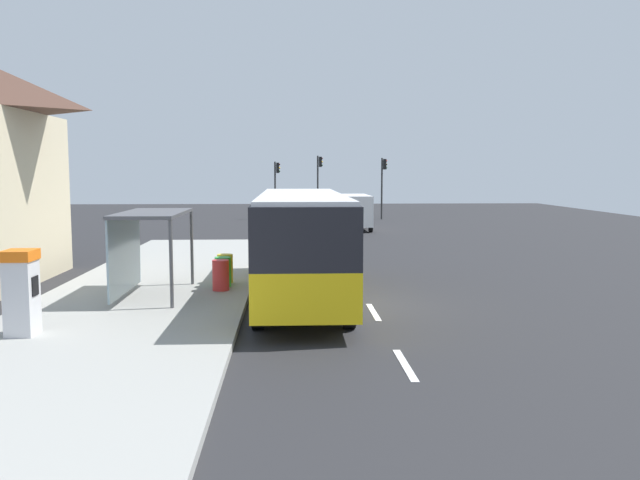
% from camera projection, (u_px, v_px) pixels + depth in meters
% --- Properties ---
extents(ground_plane, '(56.00, 92.00, 0.04)m').
position_uv_depth(ground_plane, '(331.00, 249.00, 33.14)').
color(ground_plane, '#262628').
extents(sidewalk_platform, '(6.20, 30.00, 0.18)m').
position_uv_depth(sidewalk_platform, '(152.00, 291.00, 20.91)').
color(sidewalk_platform, '#999993').
rests_on(sidewalk_platform, ground).
extents(lane_stripe_seg_0, '(0.16, 2.20, 0.01)m').
position_uv_depth(lane_stripe_seg_0, '(405.00, 365.00, 13.27)').
color(lane_stripe_seg_0, silver).
rests_on(lane_stripe_seg_0, ground).
extents(lane_stripe_seg_1, '(0.16, 2.20, 0.01)m').
position_uv_depth(lane_stripe_seg_1, '(373.00, 312.00, 18.24)').
color(lane_stripe_seg_1, silver).
rests_on(lane_stripe_seg_1, ground).
extents(lane_stripe_seg_2, '(0.16, 2.20, 0.01)m').
position_uv_depth(lane_stripe_seg_2, '(355.00, 282.00, 23.21)').
color(lane_stripe_seg_2, silver).
rests_on(lane_stripe_seg_2, ground).
extents(lane_stripe_seg_3, '(0.16, 2.20, 0.01)m').
position_uv_depth(lane_stripe_seg_3, '(344.00, 262.00, 28.18)').
color(lane_stripe_seg_3, silver).
rests_on(lane_stripe_seg_3, ground).
extents(lane_stripe_seg_4, '(0.16, 2.20, 0.01)m').
position_uv_depth(lane_stripe_seg_4, '(336.00, 249.00, 33.14)').
color(lane_stripe_seg_4, silver).
rests_on(lane_stripe_seg_4, ground).
extents(lane_stripe_seg_5, '(0.16, 2.20, 0.01)m').
position_uv_depth(lane_stripe_seg_5, '(329.00, 239.00, 38.11)').
color(lane_stripe_seg_5, silver).
rests_on(lane_stripe_seg_5, ground).
extents(lane_stripe_seg_6, '(0.16, 2.20, 0.01)m').
position_uv_depth(lane_stripe_seg_6, '(325.00, 231.00, 43.08)').
color(lane_stripe_seg_6, silver).
rests_on(lane_stripe_seg_6, ground).
extents(lane_stripe_seg_7, '(0.16, 2.20, 0.01)m').
position_uv_depth(lane_stripe_seg_7, '(321.00, 225.00, 48.05)').
color(lane_stripe_seg_7, silver).
rests_on(lane_stripe_seg_7, ground).
extents(bus, '(2.58, 11.02, 3.21)m').
position_uv_depth(bus, '(301.00, 239.00, 19.88)').
color(bus, yellow).
rests_on(bus, ground).
extents(white_van, '(2.06, 5.21, 2.30)m').
position_uv_depth(white_van, '(353.00, 209.00, 43.90)').
color(white_van, white).
rests_on(white_van, ground).
extents(sedan_near, '(2.01, 4.48, 1.52)m').
position_uv_depth(sedan_near, '(340.00, 207.00, 56.66)').
color(sedan_near, '#195933').
rests_on(sedan_near, ground).
extents(ticket_machine, '(0.66, 0.76, 1.94)m').
position_uv_depth(ticket_machine, '(21.00, 292.00, 14.90)').
color(ticket_machine, silver).
rests_on(ticket_machine, sidewalk_platform).
extents(recycling_bin_red, '(0.52, 0.52, 0.95)m').
position_uv_depth(recycling_bin_red, '(221.00, 275.00, 20.56)').
color(recycling_bin_red, red).
rests_on(recycling_bin_red, sidewalk_platform).
extents(recycling_bin_green, '(0.52, 0.52, 0.95)m').
position_uv_depth(recycling_bin_green, '(223.00, 272.00, 21.26)').
color(recycling_bin_green, green).
rests_on(recycling_bin_green, sidewalk_platform).
extents(recycling_bin_yellow, '(0.52, 0.52, 0.95)m').
position_uv_depth(recycling_bin_yellow, '(225.00, 269.00, 21.95)').
color(recycling_bin_yellow, yellow).
rests_on(recycling_bin_yellow, sidewalk_platform).
extents(traffic_light_near_side, '(0.49, 0.28, 4.92)m').
position_uv_depth(traffic_light_near_side, '(383.00, 179.00, 53.19)').
color(traffic_light_near_side, '#2D2D2D').
rests_on(traffic_light_near_side, ground).
extents(traffic_light_far_side, '(0.49, 0.28, 4.64)m').
position_uv_depth(traffic_light_far_side, '(276.00, 181.00, 53.61)').
color(traffic_light_far_side, '#2D2D2D').
rests_on(traffic_light_far_side, ground).
extents(traffic_light_median, '(0.49, 0.28, 5.13)m').
position_uv_depth(traffic_light_median, '(319.00, 177.00, 54.53)').
color(traffic_light_median, '#2D2D2D').
rests_on(traffic_light_median, ground).
extents(bus_shelter, '(1.80, 4.00, 2.50)m').
position_uv_depth(bus_shelter, '(142.00, 231.00, 19.59)').
color(bus_shelter, '#4C4C51').
rests_on(bus_shelter, sidewalk_platform).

